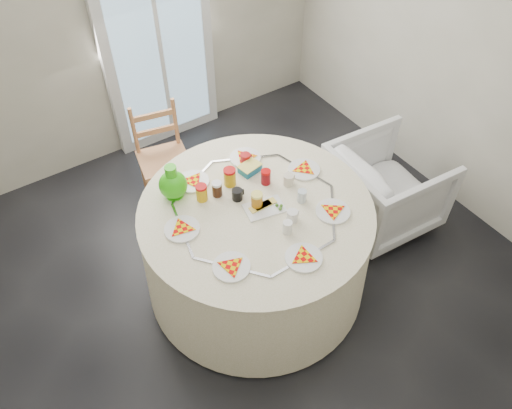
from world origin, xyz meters
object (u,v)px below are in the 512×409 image
wooden_chair (163,155)px  armchair (387,183)px  table (256,248)px  green_pitcher (173,183)px

wooden_chair → armchair: wooden_chair is taller
table → wooden_chair: bearing=96.9°
table → green_pitcher: bearing=133.5°
wooden_chair → armchair: 1.75m
armchair → green_pitcher: size_ratio=3.23×
table → green_pitcher: size_ratio=6.50×
armchair → green_pitcher: bearing=78.6°
table → wooden_chair: (-0.14, 1.12, 0.09)m
armchair → wooden_chair: bearing=52.7°
wooden_chair → green_pitcher: (-0.23, -0.73, 0.40)m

